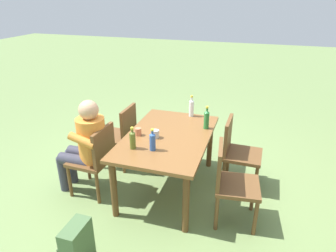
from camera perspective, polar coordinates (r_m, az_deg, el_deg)
name	(u,v)px	position (r m, az deg, el deg)	size (l,w,h in m)	color
ground_plane	(168,187)	(3.83, 0.00, -11.57)	(24.00, 24.00, 0.00)	#6B844C
dining_table	(168,142)	(3.50, 0.00, -3.14)	(1.48, 0.94, 0.72)	brown
chair_near_right	(96,157)	(3.59, -13.56, -5.75)	(0.46, 0.46, 0.87)	brown
chair_near_left	(121,133)	(4.10, -8.92, -1.35)	(0.44, 0.44, 0.87)	brown
chair_far_left	(237,150)	(3.74, 12.97, -4.40)	(0.45, 0.45, 0.87)	brown
chair_far_right	(230,180)	(3.16, 11.76, -10.09)	(0.49, 0.49, 0.87)	brown
person_in_white_shirt	(86,143)	(3.57, -15.31, -3.09)	(0.47, 0.62, 1.18)	orange
bottle_blue	(153,141)	(3.10, -2.97, -2.89)	(0.06, 0.06, 0.24)	#2D56A3
bottle_green	(206,119)	(3.61, 7.36, 1.33)	(0.06, 0.06, 0.29)	#287A38
bottle_olive	(133,139)	(3.15, -6.78, -2.56)	(0.06, 0.06, 0.25)	#566623
bottle_clear	(191,107)	(3.96, 4.50, 3.58)	(0.06, 0.06, 0.29)	white
cup_terracotta	(138,132)	(3.46, -5.71, -1.09)	(0.07, 0.07, 0.09)	#BC6B47
cup_steel	(155,134)	(3.39, -2.40, -1.54)	(0.08, 0.08, 0.09)	#B2B7BC
backpack_by_near_side	(77,247)	(2.91, -17.06, -21.19)	(0.30, 0.22, 0.45)	#47663D
backpack_by_far_side	(183,132)	(4.72, 2.95, -1.21)	(0.33, 0.22, 0.44)	black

